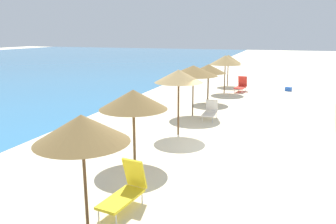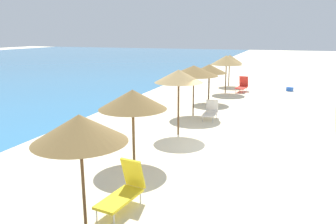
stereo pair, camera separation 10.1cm
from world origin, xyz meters
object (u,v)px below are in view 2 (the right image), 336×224
(beach_umbrella_4, at_px, (179,76))
(beach_umbrella_5, at_px, (194,71))
(beach_umbrella_7, at_px, (226,60))
(lounge_chair_1, at_px, (124,190))
(lounge_chair_2, at_px, (211,111))
(lounge_chair_3, at_px, (242,86))
(beach_umbrella_2, at_px, (80,129))
(beach_umbrella_8, at_px, (230,59))
(beach_umbrella_6, at_px, (209,69))
(cooler_box, at_px, (290,89))
(beach_umbrella_3, at_px, (133,99))

(beach_umbrella_4, distance_m, beach_umbrella_5, 3.59)
(beach_umbrella_7, distance_m, lounge_chair_1, 17.96)
(beach_umbrella_4, xyz_separation_m, lounge_chair_1, (-6.62, -0.68, -2.10))
(lounge_chair_1, bearing_deg, lounge_chair_2, -82.70)
(beach_umbrella_5, height_order, beach_umbrella_7, beach_umbrella_7)
(lounge_chair_3, bearing_deg, beach_umbrella_2, 93.56)
(lounge_chair_2, bearing_deg, beach_umbrella_8, -86.55)
(beach_umbrella_2, height_order, lounge_chair_1, beach_umbrella_2)
(beach_umbrella_6, height_order, lounge_chair_3, beach_umbrella_6)
(beach_umbrella_5, bearing_deg, lounge_chair_1, -174.46)
(beach_umbrella_2, height_order, beach_umbrella_6, beach_umbrella_2)
(beach_umbrella_6, relative_size, lounge_chair_1, 1.59)
(beach_umbrella_2, distance_m, beach_umbrella_7, 18.85)
(beach_umbrella_5, xyz_separation_m, beach_umbrella_7, (7.65, -0.40, 0.00))
(beach_umbrella_6, bearing_deg, beach_umbrella_5, -179.86)
(cooler_box, bearing_deg, beach_umbrella_8, 78.61)
(beach_umbrella_2, xyz_separation_m, beach_umbrella_4, (7.63, 0.16, 0.24))
(beach_umbrella_8, bearing_deg, beach_umbrella_5, 179.73)
(beach_umbrella_4, height_order, beach_umbrella_8, beach_umbrella_4)
(beach_umbrella_5, xyz_separation_m, cooler_box, (10.17, -4.98, -2.31))
(beach_umbrella_6, bearing_deg, beach_umbrella_3, 179.59)
(beach_umbrella_2, height_order, beach_umbrella_7, beach_umbrella_7)
(cooler_box, bearing_deg, beach_umbrella_6, 141.92)
(beach_umbrella_4, height_order, cooler_box, beach_umbrella_4)
(beach_umbrella_3, relative_size, beach_umbrella_7, 0.92)
(beach_umbrella_2, distance_m, lounge_chair_3, 20.04)
(beach_umbrella_3, distance_m, beach_umbrella_4, 3.81)
(beach_umbrella_8, distance_m, lounge_chair_1, 21.45)
(beach_umbrella_3, height_order, lounge_chair_2, beach_umbrella_3)
(beach_umbrella_5, height_order, lounge_chair_1, beach_umbrella_5)
(beach_umbrella_6, bearing_deg, beach_umbrella_8, -0.48)
(lounge_chair_1, bearing_deg, beach_umbrella_5, -76.76)
(beach_umbrella_6, distance_m, lounge_chair_2, 4.66)
(lounge_chair_3, distance_m, cooler_box, 3.78)
(beach_umbrella_4, height_order, lounge_chair_3, beach_umbrella_4)
(lounge_chair_2, bearing_deg, beach_umbrella_7, -86.81)
(beach_umbrella_4, relative_size, cooler_box, 6.70)
(beach_umbrella_6, relative_size, lounge_chair_2, 1.88)
(beach_umbrella_4, xyz_separation_m, beach_umbrella_5, (3.57, 0.30, -0.14))
(beach_umbrella_4, bearing_deg, beach_umbrella_2, -178.78)
(beach_umbrella_5, bearing_deg, cooler_box, -26.12)
(beach_umbrella_3, height_order, lounge_chair_1, beach_umbrella_3)
(beach_umbrella_4, distance_m, lounge_chair_3, 12.54)
(beach_umbrella_4, bearing_deg, cooler_box, -18.81)
(beach_umbrella_7, bearing_deg, cooler_box, -61.26)
(beach_umbrella_4, relative_size, beach_umbrella_6, 1.17)
(beach_umbrella_3, bearing_deg, beach_umbrella_4, -5.94)
(beach_umbrella_3, relative_size, beach_umbrella_4, 0.90)
(beach_umbrella_7, xyz_separation_m, lounge_chair_1, (-17.85, -0.59, -1.96))
(beach_umbrella_2, xyz_separation_m, beach_umbrella_3, (3.86, 0.56, -0.10))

